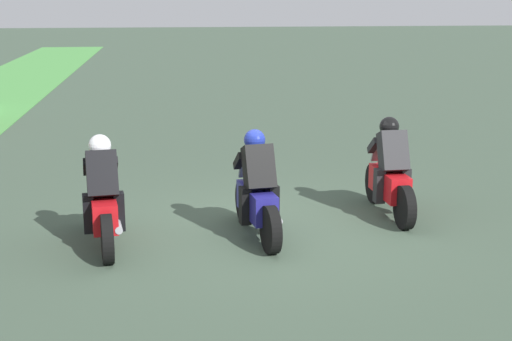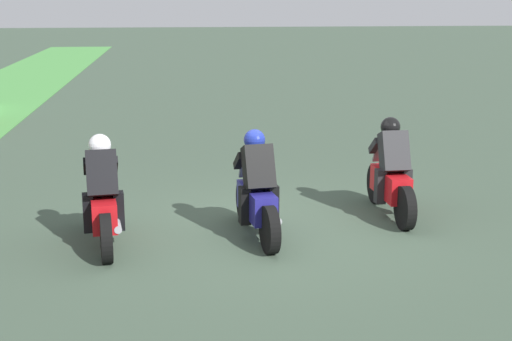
% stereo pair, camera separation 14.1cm
% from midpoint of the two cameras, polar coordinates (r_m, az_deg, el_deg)
% --- Properties ---
extents(ground_plane, '(120.00, 120.00, 0.00)m').
position_cam_midpoint_polar(ground_plane, '(10.77, 0.23, -4.55)').
color(ground_plane, '#3B4D3D').
extents(rider_lane_a, '(2.04, 0.55, 1.51)m').
position_cam_midpoint_polar(rider_lane_a, '(11.46, 9.92, -0.38)').
color(rider_lane_a, black).
rests_on(rider_lane_a, ground_plane).
extents(rider_lane_b, '(2.04, 0.60, 1.51)m').
position_cam_midpoint_polar(rider_lane_b, '(10.29, -0.31, -1.79)').
color(rider_lane_b, black).
rests_on(rider_lane_b, ground_plane).
extents(rider_lane_c, '(2.04, 0.59, 1.51)m').
position_cam_midpoint_polar(rider_lane_c, '(10.16, -12.07, -2.31)').
color(rider_lane_c, black).
rests_on(rider_lane_c, ground_plane).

